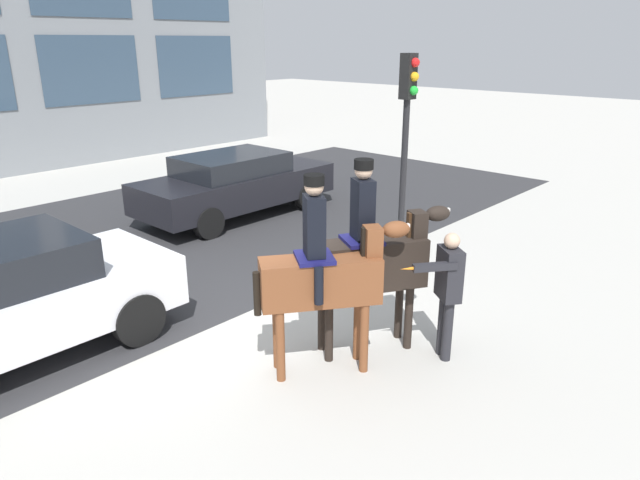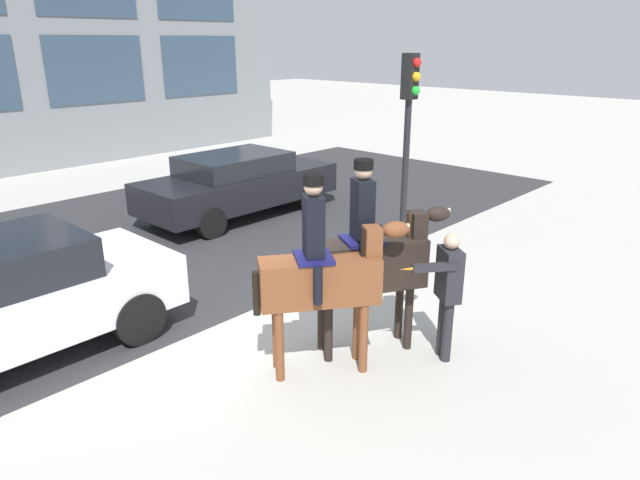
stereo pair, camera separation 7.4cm
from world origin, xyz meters
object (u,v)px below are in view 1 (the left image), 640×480
Objects in this scene: mounted_horse_companion at (370,258)px; pedestrian_bystander at (448,287)px; street_car_far_lane at (236,183)px; traffic_light at (406,130)px; mounted_horse_lead at (324,274)px; street_car_near_lane at (7,299)px.

mounted_horse_companion reaches higher than pedestrian_bystander.
mounted_horse_companion reaches higher than street_car_far_lane.
pedestrian_bystander is 7.34m from street_car_far_lane.
pedestrian_bystander is 0.46× the size of traffic_light.
mounted_horse_lead is 0.61× the size of street_car_near_lane.
mounted_horse_companion is 4.65m from street_car_near_lane.
pedestrian_bystander is 3.32m from traffic_light.
mounted_horse_lead is 3.73m from traffic_light.
mounted_horse_companion reaches higher than street_car_near_lane.
street_car_near_lane is 6.73m from street_car_far_lane.
street_car_far_lane is (2.77, 6.10, -0.51)m from mounted_horse_companion.
mounted_horse_lead is at bearing -160.68° from traffic_light.
traffic_light reaches higher than mounted_horse_lead.
street_car_far_lane is at bearing 95.94° from mounted_horse_companion.
traffic_light is at bearing -18.65° from street_car_near_lane.
mounted_horse_lead is 1.47× the size of pedestrian_bystander.
traffic_light is (-0.23, -4.85, 1.74)m from street_car_far_lane.
street_car_near_lane is at bearing 164.78° from mounted_horse_lead.
mounted_horse_lead reaches higher than pedestrian_bystander.
street_car_far_lane is 1.27× the size of traffic_light.
mounted_horse_lead is at bearing -0.33° from pedestrian_bystander.
mounted_horse_lead reaches higher than street_car_far_lane.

